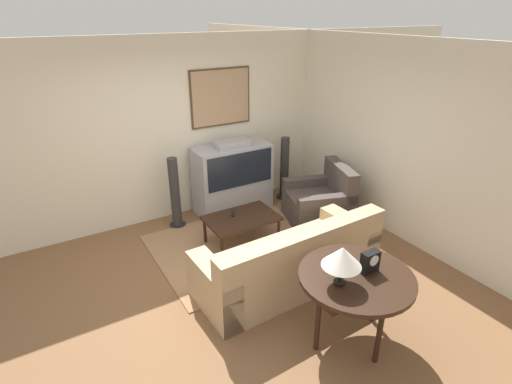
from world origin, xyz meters
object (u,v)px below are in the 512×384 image
(mantel_clock, at_px, (370,262))
(speaker_tower_right, at_px, (284,170))
(coffee_table, at_px, (242,220))
(console_table, at_px, (356,281))
(armchair, at_px, (320,203))
(speaker_tower_left, at_px, (175,195))
(table_lamp, at_px, (342,257))
(couch, at_px, (290,263))
(tv, at_px, (233,178))

(mantel_clock, xyz_separation_m, speaker_tower_right, (1.16, 3.06, -0.35))
(coffee_table, relative_size, speaker_tower_right, 0.90)
(coffee_table, bearing_deg, console_table, -88.51)
(armchair, distance_m, speaker_tower_left, 2.18)
(mantel_clock, bearing_deg, table_lamp, 179.85)
(couch, xyz_separation_m, coffee_table, (-0.04, 1.10, 0.07))
(coffee_table, distance_m, speaker_tower_right, 1.66)
(tv, distance_m, speaker_tower_right, 0.98)
(coffee_table, relative_size, speaker_tower_left, 0.90)
(table_lamp, bearing_deg, coffee_table, 85.53)
(tv, relative_size, speaker_tower_left, 1.11)
(table_lamp, bearing_deg, mantel_clock, -0.15)
(mantel_clock, bearing_deg, coffee_table, 95.31)
(mantel_clock, bearing_deg, speaker_tower_left, 104.45)
(table_lamp, bearing_deg, armchair, 54.01)
(armchair, distance_m, mantel_clock, 2.43)
(console_table, bearing_deg, mantel_clock, -3.16)
(couch, height_order, coffee_table, couch)
(couch, bearing_deg, mantel_clock, 96.74)
(couch, relative_size, mantel_clock, 10.62)
(armchair, height_order, mantel_clock, mantel_clock)
(couch, distance_m, mantel_clock, 1.17)
(tv, distance_m, table_lamp, 3.17)
(tv, xyz_separation_m, speaker_tower_left, (-0.97, -0.03, -0.04))
(console_table, relative_size, speaker_tower_left, 1.00)
(tv, distance_m, coffee_table, 1.06)
(couch, relative_size, speaker_tower_right, 2.05)
(armchair, distance_m, table_lamp, 2.66)
(table_lamp, bearing_deg, speaker_tower_left, 97.94)
(tv, xyz_separation_m, console_table, (-0.33, -3.08, 0.13))
(coffee_table, bearing_deg, couch, -87.86)
(speaker_tower_right, bearing_deg, speaker_tower_left, 180.00)
(coffee_table, bearing_deg, speaker_tower_left, 122.12)
(tv, xyz_separation_m, mantel_clock, (-0.19, -3.09, 0.30))
(coffee_table, height_order, console_table, console_table)
(armchair, distance_m, console_table, 2.46)
(couch, xyz_separation_m, mantel_clock, (0.16, -1.02, 0.56))
(couch, bearing_deg, speaker_tower_left, -74.75)
(tv, height_order, speaker_tower_right, tv)
(tv, bearing_deg, armchair, -47.05)
(couch, bearing_deg, coffee_table, -89.82)
(armchair, bearing_deg, coffee_table, -73.91)
(console_table, bearing_deg, speaker_tower_left, 101.97)
(table_lamp, bearing_deg, couch, 78.51)
(speaker_tower_right, bearing_deg, couch, -122.80)
(coffee_table, distance_m, speaker_tower_left, 1.12)
(tv, bearing_deg, mantel_clock, -93.45)
(couch, height_order, console_table, couch)
(tv, height_order, couch, tv)
(tv, xyz_separation_m, coffee_table, (-0.38, -0.97, -0.19))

